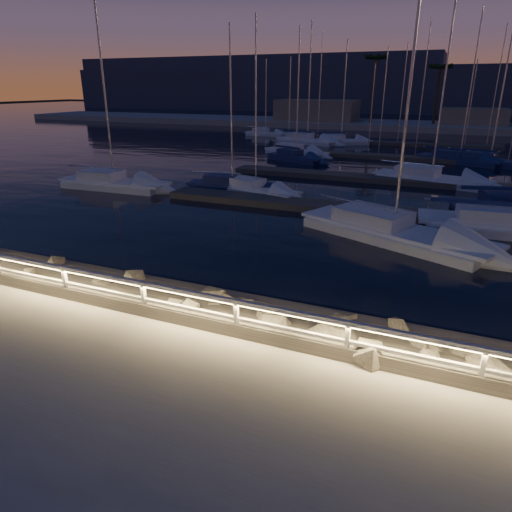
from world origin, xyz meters
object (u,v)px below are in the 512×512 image
object	(u,v)px
sailboat_g	(428,177)
sailboat_j	(295,151)
guard_rail	(201,302)
sailboat_f	(254,188)
sailboat_l	(457,158)
sailboat_e	(295,157)
sailboat_a	(230,185)
sailboat_d	(389,229)
sailboat_m	(265,133)
sailboat_k	(487,161)
sailboat_n	(306,140)
sailboat_b	(112,182)
sailboat_i	(340,141)

from	to	relation	value
sailboat_g	sailboat_j	distance (m)	17.24
guard_rail	sailboat_g	size ratio (longest dim) A/B	3.08
sailboat_f	sailboat_l	distance (m)	23.64
guard_rail	sailboat_g	distance (m)	27.19
sailboat_e	sailboat_j	world-z (taller)	sailboat_j
sailboat_a	sailboat_d	distance (m)	13.52
sailboat_l	sailboat_m	size ratio (longest dim) A/B	1.28
sailboat_e	sailboat_k	world-z (taller)	sailboat_k
sailboat_j	sailboat_d	bearing A→B (deg)	-41.16
guard_rail	sailboat_n	world-z (taller)	sailboat_n
sailboat_a	sailboat_g	bearing A→B (deg)	24.00
sailboat_e	sailboat_n	xyz separation A→B (m)	(-3.25, 14.06, 0.05)
sailboat_b	sailboat_e	distance (m)	18.97
sailboat_f	sailboat_g	size ratio (longest dim) A/B	0.78
sailboat_j	sailboat_k	size ratio (longest dim) A/B	0.92
sailboat_a	sailboat_j	size ratio (longest dim) A/B	0.86
sailboat_d	sailboat_i	size ratio (longest dim) A/B	1.31
sailboat_a	sailboat_k	world-z (taller)	sailboat_k
sailboat_m	sailboat_n	bearing A→B (deg)	-38.28
sailboat_a	sailboat_i	distance (m)	29.59
guard_rail	sailboat_d	size ratio (longest dim) A/B	2.74
sailboat_i	sailboat_k	size ratio (longest dim) A/B	0.91
sailboat_k	sailboat_l	xyz separation A→B (m)	(-2.54, 0.63, -0.02)
sailboat_a	sailboat_k	size ratio (longest dim) A/B	0.79
sailboat_d	sailboat_j	xyz separation A→B (m)	(-13.13, 24.79, -0.03)
sailboat_a	sailboat_b	world-z (taller)	sailboat_b
sailboat_f	sailboat_g	world-z (taller)	sailboat_g
guard_rail	sailboat_i	distance (m)	48.89
guard_rail	sailboat_d	world-z (taller)	sailboat_d
sailboat_i	sailboat_n	world-z (taller)	sailboat_n
sailboat_j	sailboat_l	xyz separation A→B (m)	(15.91, 1.40, -0.02)
sailboat_j	sailboat_l	world-z (taller)	sailboat_l
sailboat_a	sailboat_b	bearing A→B (deg)	-170.40
sailboat_d	sailboat_n	size ratio (longest dim) A/B	1.13
sailboat_j	sailboat_m	size ratio (longest dim) A/B	1.19
sailboat_b	sailboat_l	world-z (taller)	sailboat_b
sailboat_e	sailboat_i	size ratio (longest dim) A/B	0.88
sailboat_k	sailboat_m	world-z (taller)	sailboat_k
sailboat_b	sailboat_j	bearing A→B (deg)	69.58
sailboat_i	sailboat_l	size ratio (longest dim) A/B	0.92
guard_rail	sailboat_j	xyz separation A→B (m)	(-9.67, 36.90, -0.95)
guard_rail	sailboat_f	distance (m)	19.37
sailboat_i	sailboat_k	xyz separation A→B (m)	(16.34, -10.62, -0.02)
sailboat_b	sailboat_d	xyz separation A→B (m)	(19.93, -3.91, -0.00)
sailboat_f	sailboat_k	world-z (taller)	sailboat_k
sailboat_e	sailboat_j	bearing A→B (deg)	131.77
sailboat_l	sailboat_d	bearing A→B (deg)	-73.09
sailboat_b	sailboat_i	world-z (taller)	sailboat_b
sailboat_e	sailboat_l	xyz separation A→B (m)	(14.65, 5.10, -0.01)
sailboat_d	sailboat_n	xyz separation A→B (m)	(-15.13, 35.15, 0.01)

